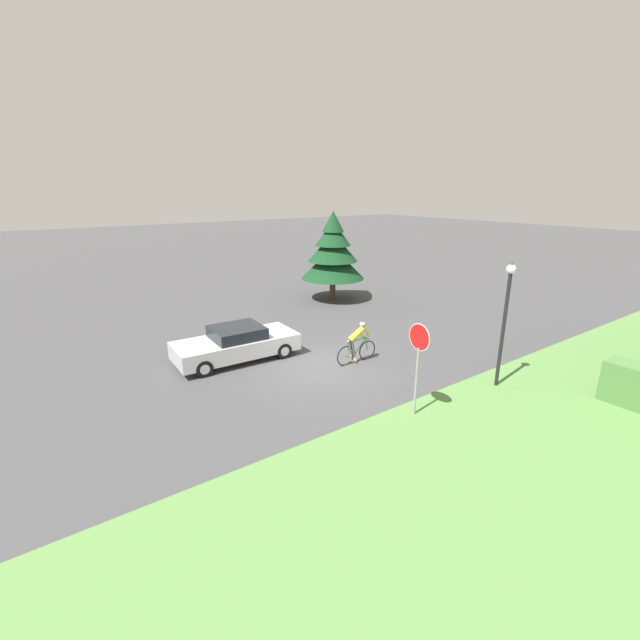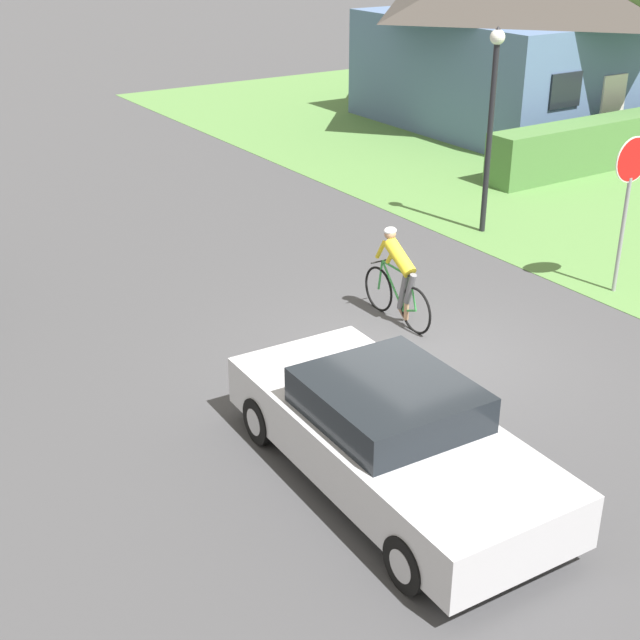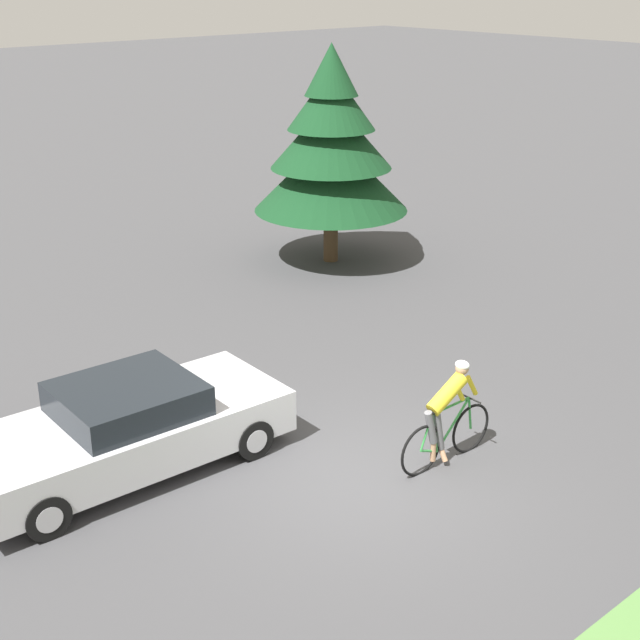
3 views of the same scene
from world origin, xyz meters
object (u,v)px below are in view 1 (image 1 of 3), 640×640
object	(u,v)px
street_lamp	(506,309)
conifer_tall_near	(333,253)
stop_sign	(418,351)
cyclist	(357,344)
sedan_left_lane	(237,344)

from	to	relation	value
street_lamp	conifer_tall_near	bearing A→B (deg)	168.58
stop_sign	street_lamp	xyz separation A→B (m)	(0.26, 3.63, 0.65)
conifer_tall_near	cyclist	bearing A→B (deg)	-31.65
stop_sign	conifer_tall_near	distance (m)	13.48
cyclist	conifer_tall_near	bearing A→B (deg)	60.19
sedan_left_lane	cyclist	xyz separation A→B (m)	(2.82, 3.50, 0.10)
cyclist	stop_sign	size ratio (longest dim) A/B	0.65
stop_sign	conifer_tall_near	bearing A→B (deg)	-23.78
cyclist	stop_sign	distance (m)	4.25
sedan_left_lane	stop_sign	world-z (taller)	stop_sign
sedan_left_lane	conifer_tall_near	bearing A→B (deg)	34.02
sedan_left_lane	stop_sign	xyz separation A→B (m)	(6.74, 2.38, 1.32)
street_lamp	sedan_left_lane	bearing A→B (deg)	-139.35
stop_sign	conifer_tall_near	xyz separation A→B (m)	(-12.00, 6.10, 0.77)
cyclist	stop_sign	bearing A→B (deg)	-104.06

